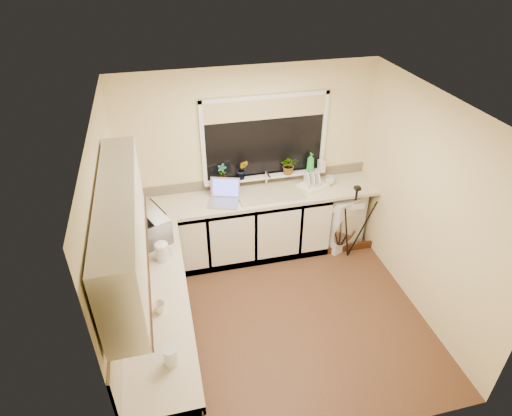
% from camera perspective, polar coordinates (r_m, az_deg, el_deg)
% --- Properties ---
extents(floor, '(3.20, 3.20, 0.00)m').
position_cam_1_polar(floor, '(5.14, 3.01, -13.92)').
color(floor, brown).
rests_on(floor, ground).
extents(ceiling, '(3.20, 3.20, 0.00)m').
position_cam_1_polar(ceiling, '(3.74, 4.12, 12.53)').
color(ceiling, white).
rests_on(ceiling, ground).
extents(wall_back, '(3.20, 0.00, 3.20)m').
position_cam_1_polar(wall_back, '(5.56, -0.93, 6.06)').
color(wall_back, beige).
rests_on(wall_back, ground).
extents(wall_front, '(3.20, 0.00, 3.20)m').
position_cam_1_polar(wall_front, '(3.31, 11.23, -17.81)').
color(wall_front, beige).
rests_on(wall_front, ground).
extents(wall_left, '(0.00, 3.00, 3.00)m').
position_cam_1_polar(wall_left, '(4.22, -17.92, -5.70)').
color(wall_left, beige).
rests_on(wall_left, ground).
extents(wall_right, '(0.00, 3.00, 3.00)m').
position_cam_1_polar(wall_right, '(4.97, 21.45, -0.08)').
color(wall_right, beige).
rests_on(wall_right, ground).
extents(base_cabinet_back, '(2.55, 0.60, 0.86)m').
position_cam_1_polar(base_cabinet_back, '(5.68, -3.39, -2.82)').
color(base_cabinet_back, silver).
rests_on(base_cabinet_back, floor).
extents(base_cabinet_left, '(0.54, 2.40, 0.86)m').
position_cam_1_polar(base_cabinet_left, '(4.51, -12.35, -15.48)').
color(base_cabinet_left, silver).
rests_on(base_cabinet_left, floor).
extents(worktop_back, '(3.20, 0.60, 0.04)m').
position_cam_1_polar(worktop_back, '(5.48, -0.20, 1.45)').
color(worktop_back, beige).
rests_on(worktop_back, base_cabinet_back).
extents(worktop_left, '(0.60, 2.40, 0.04)m').
position_cam_1_polar(worktop_left, '(4.19, -13.09, -11.40)').
color(worktop_left, beige).
rests_on(worktop_left, base_cabinet_left).
extents(upper_cabinet, '(0.28, 1.90, 0.70)m').
position_cam_1_polar(upper_cabinet, '(3.51, -17.12, -2.58)').
color(upper_cabinet, silver).
rests_on(upper_cabinet, wall_left).
extents(splashback_left, '(0.02, 2.40, 0.45)m').
position_cam_1_polar(splashback_left, '(4.05, -17.62, -9.39)').
color(splashback_left, beige).
rests_on(splashback_left, wall_left).
extents(splashback_back, '(3.20, 0.02, 0.14)m').
position_cam_1_polar(splashback_back, '(5.67, -0.88, 3.71)').
color(splashback_back, beige).
rests_on(splashback_back, wall_back).
extents(window_glass, '(1.50, 0.02, 1.00)m').
position_cam_1_polar(window_glass, '(5.45, 1.15, 9.25)').
color(window_glass, black).
rests_on(window_glass, wall_back).
extents(window_blind, '(1.50, 0.02, 0.25)m').
position_cam_1_polar(window_blind, '(5.29, 1.27, 12.86)').
color(window_blind, tan).
rests_on(window_blind, wall_back).
extents(windowsill, '(1.60, 0.14, 0.03)m').
position_cam_1_polar(windowsill, '(5.64, 1.23, 4.24)').
color(windowsill, white).
rests_on(windowsill, wall_back).
extents(sink, '(0.82, 0.46, 0.03)m').
position_cam_1_polar(sink, '(5.50, 1.82, 2.00)').
color(sink, tan).
rests_on(sink, worktop_back).
extents(faucet, '(0.03, 0.03, 0.24)m').
position_cam_1_polar(faucet, '(5.60, 1.36, 3.86)').
color(faucet, silver).
rests_on(faucet, worktop_back).
extents(washing_machine, '(0.72, 0.71, 0.78)m').
position_cam_1_polar(washing_machine, '(6.08, 10.66, -1.15)').
color(washing_machine, silver).
rests_on(washing_machine, floor).
extents(laptop, '(0.45, 0.43, 0.27)m').
position_cam_1_polar(laptop, '(5.34, -4.19, 1.60)').
color(laptop, '#95959C').
rests_on(laptop, worktop_back).
extents(kettle, '(0.14, 0.14, 0.18)m').
position_cam_1_polar(kettle, '(4.51, -12.28, -5.66)').
color(kettle, silver).
rests_on(kettle, worktop_left).
extents(dish_rack, '(0.43, 0.38, 0.05)m').
position_cam_1_polar(dish_rack, '(5.67, 7.46, 2.86)').
color(dish_rack, white).
rests_on(dish_rack, worktop_back).
extents(tripod, '(0.68, 0.68, 1.08)m').
position_cam_1_polar(tripod, '(5.73, 12.55, -1.92)').
color(tripod, black).
rests_on(tripod, floor).
extents(glass_jug, '(0.11, 0.11, 0.16)m').
position_cam_1_polar(glass_jug, '(3.59, -11.15, -18.58)').
color(glass_jug, silver).
rests_on(glass_jug, worktop_left).
extents(steel_jar, '(0.08, 0.08, 0.11)m').
position_cam_1_polar(steel_jar, '(4.16, -14.15, -10.66)').
color(steel_jar, silver).
rests_on(steel_jar, worktop_left).
extents(microwave, '(0.55, 0.64, 0.30)m').
position_cam_1_polar(microwave, '(4.82, -14.14, -2.26)').
color(microwave, silver).
rests_on(microwave, worktop_left).
extents(plant_a, '(0.14, 0.12, 0.23)m').
position_cam_1_polar(plant_a, '(5.46, -4.46, 4.67)').
color(plant_a, '#999999').
rests_on(plant_a, windowsill).
extents(plant_b, '(0.17, 0.15, 0.27)m').
position_cam_1_polar(plant_b, '(5.48, -1.82, 5.09)').
color(plant_b, '#999999').
rests_on(plant_b, windowsill).
extents(plant_d, '(0.26, 0.24, 0.25)m').
position_cam_1_polar(plant_d, '(5.62, 4.38, 5.66)').
color(plant_d, '#999999').
rests_on(plant_d, windowsill).
extents(soap_bottle_green, '(0.12, 0.12, 0.26)m').
position_cam_1_polar(soap_bottle_green, '(5.70, 7.19, 5.99)').
color(soap_bottle_green, green).
rests_on(soap_bottle_green, windowsill).
extents(soap_bottle_clear, '(0.09, 0.09, 0.19)m').
position_cam_1_polar(soap_bottle_clear, '(5.78, 8.63, 5.90)').
color(soap_bottle_clear, '#999999').
rests_on(soap_bottle_clear, windowsill).
extents(cup_back, '(0.17, 0.17, 0.11)m').
position_cam_1_polar(cup_back, '(5.78, 9.70, 3.59)').
color(cup_back, silver).
rests_on(cup_back, worktop_back).
extents(cup_left, '(0.12, 0.12, 0.10)m').
position_cam_1_polar(cup_left, '(3.99, -12.61, -12.67)').
color(cup_left, beige).
rests_on(cup_left, worktop_left).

